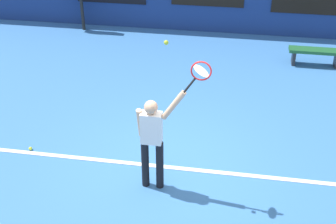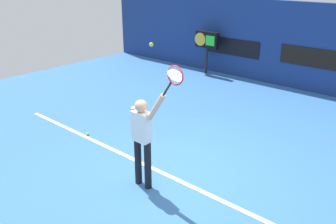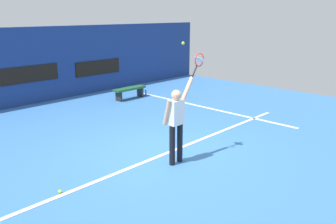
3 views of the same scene
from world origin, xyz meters
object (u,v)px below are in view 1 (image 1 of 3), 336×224
tennis_player (152,137)px  court_bench (316,53)px  tennis_racket (200,73)px  spare_ball (30,148)px  tennis_ball (166,43)px

tennis_player → court_bench: (3.30, 5.51, -0.67)m
tennis_racket → court_bench: size_ratio=0.43×
court_bench → spare_ball: size_ratio=20.59×
tennis_racket → spare_ball: (-3.28, 0.64, -2.21)m
court_bench → tennis_ball: bearing=-119.2°
tennis_ball → spare_ball: (-2.78, 0.61, -2.63)m
court_bench → spare_ball: bearing=-140.2°
tennis_player → tennis_ball: (0.23, 0.03, 1.65)m
spare_ball → tennis_racket: bearing=-11.0°
spare_ball → tennis_player: bearing=-13.9°
tennis_player → tennis_racket: (0.73, -0.00, 1.23)m
tennis_racket → spare_ball: bearing=169.0°
tennis_racket → tennis_ball: (-0.50, 0.03, 0.42)m
tennis_ball → court_bench: (3.07, 5.48, -2.33)m
tennis_ball → court_bench: 6.70m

